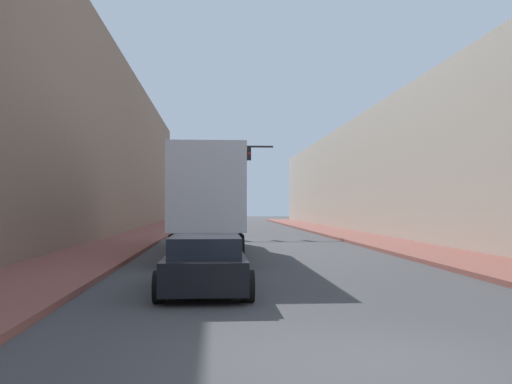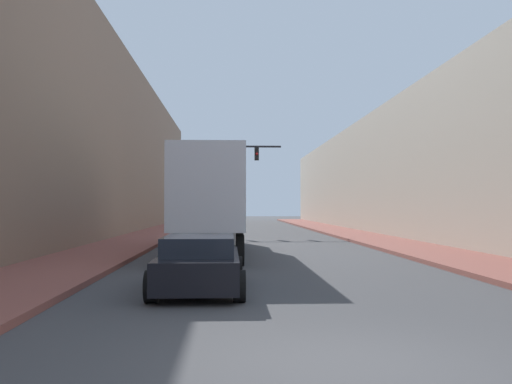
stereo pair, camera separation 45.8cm
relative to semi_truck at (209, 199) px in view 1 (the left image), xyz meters
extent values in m
plane|color=#424244|center=(2.23, -16.78, -2.20)|extent=(200.00, 200.00, 0.00)
cube|color=brown|center=(8.70, 13.22, -2.12)|extent=(3.19, 80.00, 0.15)
cube|color=brown|center=(-4.23, 13.22, -2.12)|extent=(3.19, 80.00, 0.15)
cube|color=#BCB29E|center=(13.29, 13.22, 1.95)|extent=(6.00, 80.00, 8.29)
cube|color=#846B56|center=(-8.83, 13.22, 3.76)|extent=(6.00, 80.00, 11.91)
cube|color=silver|center=(0.00, -1.17, 0.29)|extent=(2.43, 10.59, 2.78)
cube|color=black|center=(0.00, -1.17, -1.25)|extent=(1.22, 10.59, 0.24)
cube|color=silver|center=(0.00, 5.42, -0.89)|extent=(2.43, 2.59, 2.63)
cylinder|color=black|center=(-1.07, -5.27, -1.70)|extent=(0.25, 1.00, 1.00)
cylinder|color=black|center=(1.07, -5.27, -1.70)|extent=(0.25, 1.00, 1.00)
cylinder|color=black|center=(-1.07, -4.07, -1.70)|extent=(0.25, 1.00, 1.00)
cylinder|color=black|center=(1.07, -4.07, -1.70)|extent=(0.25, 1.00, 1.00)
cylinder|color=black|center=(-1.07, 5.42, -1.70)|extent=(0.25, 1.00, 1.00)
cylinder|color=black|center=(1.07, 5.42, -1.70)|extent=(0.25, 1.00, 1.00)
cube|color=black|center=(0.06, -10.56, -1.69)|extent=(1.73, 4.38, 0.66)
cube|color=#1E232D|center=(0.06, -10.78, -1.16)|extent=(1.53, 2.41, 0.41)
cylinder|color=black|center=(-0.81, -9.06, -1.88)|extent=(0.25, 0.64, 0.64)
cylinder|color=black|center=(0.92, -9.06, -1.88)|extent=(0.25, 0.64, 0.64)
cylinder|color=black|center=(-0.81, -12.15, -1.88)|extent=(0.25, 0.64, 0.64)
cylinder|color=black|center=(0.92, -12.15, -1.88)|extent=(0.25, 0.64, 0.64)
cylinder|color=black|center=(-2.49, 15.97, 0.98)|extent=(0.20, 0.20, 6.35)
cube|color=black|center=(0.90, 15.97, 3.85)|extent=(6.78, 0.12, 0.12)
cube|color=black|center=(-0.79, 15.97, 3.34)|extent=(0.30, 0.24, 0.90)
sphere|color=red|center=(-0.79, 15.83, 3.34)|extent=(0.18, 0.18, 0.18)
cube|color=black|center=(0.90, 15.97, 3.34)|extent=(0.30, 0.24, 0.90)
sphere|color=red|center=(0.90, 15.83, 3.34)|extent=(0.18, 0.18, 0.18)
cube|color=black|center=(2.60, 15.97, 3.34)|extent=(0.30, 0.24, 0.90)
sphere|color=red|center=(2.60, 15.83, 3.34)|extent=(0.18, 0.18, 0.18)
camera|label=1|loc=(0.28, -23.47, -0.29)|focal=40.00mm
camera|label=2|loc=(0.73, -23.50, -0.29)|focal=40.00mm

